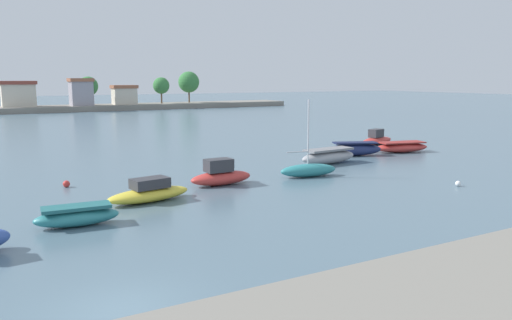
% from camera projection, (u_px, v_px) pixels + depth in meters
% --- Properties ---
extents(ground_plane, '(400.00, 400.00, 0.00)m').
position_uv_depth(ground_plane, '(121.00, 312.00, 15.00)').
color(ground_plane, slate).
extents(moored_boat_2, '(3.93, 1.64, 0.97)m').
position_uv_depth(moored_boat_2, '(77.00, 216.00, 23.67)').
color(moored_boat_2, teal).
rests_on(moored_boat_2, ground).
extents(moored_boat_3, '(5.14, 2.44, 1.32)m').
position_uv_depth(moored_boat_3, '(149.00, 193.00, 28.38)').
color(moored_boat_3, yellow).
rests_on(moored_boat_3, ground).
extents(moored_boat_4, '(4.25, 1.60, 1.71)m').
position_uv_depth(moored_boat_4, '(221.00, 175.00, 32.79)').
color(moored_boat_4, '#C63833').
rests_on(moored_boat_4, ground).
extents(moored_boat_5, '(4.34, 2.00, 5.42)m').
position_uv_depth(moored_boat_5, '(308.00, 170.00, 35.50)').
color(moored_boat_5, teal).
rests_on(moored_boat_5, ground).
extents(moored_boat_6, '(5.47, 2.15, 1.23)m').
position_uv_depth(moored_boat_6, '(328.00, 156.00, 40.93)').
color(moored_boat_6, '#9E9EA3').
rests_on(moored_boat_6, ground).
extents(moored_boat_7, '(5.04, 3.19, 1.22)m').
position_uv_depth(moored_boat_7, '(355.00, 149.00, 45.13)').
color(moored_boat_7, navy).
rests_on(moored_boat_7, ground).
extents(moored_boat_8, '(5.61, 3.10, 0.97)m').
position_uv_depth(moored_boat_8, '(402.00, 147.00, 47.32)').
color(moored_boat_8, '#C63833').
rests_on(moored_boat_8, ground).
extents(moored_boat_9, '(5.10, 2.97, 1.60)m').
position_uv_depth(moored_boat_9, '(377.00, 139.00, 52.94)').
color(moored_boat_9, '#C63833').
rests_on(moored_boat_9, ground).
extents(mooring_buoy_2, '(0.35, 0.35, 0.35)m').
position_uv_depth(mooring_buoy_2, '(458.00, 184.00, 32.38)').
color(mooring_buoy_2, white).
rests_on(mooring_buoy_2, ground).
extents(mooring_buoy_3, '(0.44, 0.44, 0.44)m').
position_uv_depth(mooring_buoy_3, '(66.00, 184.00, 32.07)').
color(mooring_buoy_3, red).
rests_on(mooring_buoy_3, ground).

